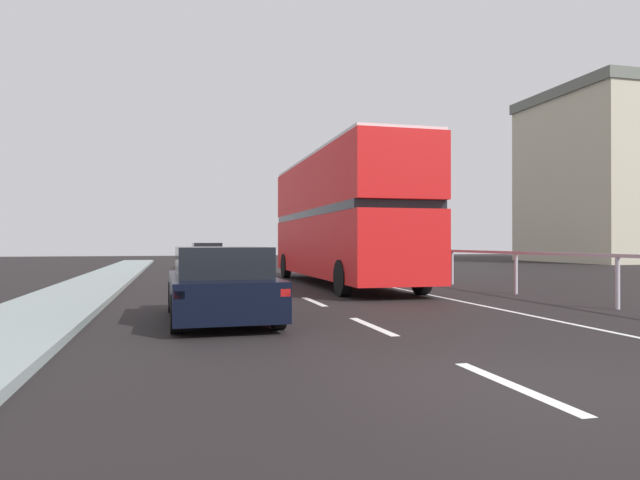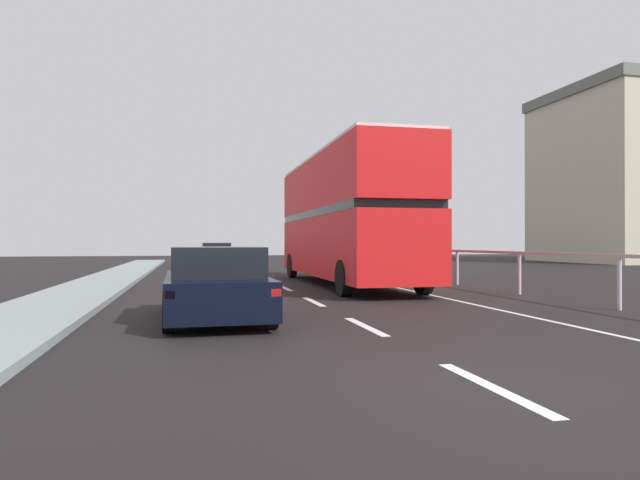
% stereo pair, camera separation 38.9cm
% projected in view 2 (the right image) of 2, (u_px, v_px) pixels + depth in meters
% --- Properties ---
extents(ground_plane, '(75.92, 120.00, 0.10)m').
position_uv_depth(ground_plane, '(486.00, 389.00, 5.84)').
color(ground_plane, black).
extents(lane_paint_markings, '(3.71, 46.00, 0.01)m').
position_uv_depth(lane_paint_markings, '(389.00, 298.00, 14.84)').
color(lane_paint_markings, silver).
rests_on(lane_paint_markings, ground).
extents(bridge_side_railing, '(0.10, 42.00, 1.22)m').
position_uv_depth(bridge_side_railing, '(519.00, 260.00, 15.98)').
color(bridge_side_railing, '#BAB2BF').
rests_on(bridge_side_railing, ground).
extents(double_decker_bus_red, '(2.66, 11.46, 4.44)m').
position_uv_depth(double_decker_bus_red, '(345.00, 216.00, 19.66)').
color(double_decker_bus_red, red).
rests_on(double_decker_bus_red, ground).
extents(hatchback_car_near, '(1.93, 4.31, 1.38)m').
position_uv_depth(hatchback_car_near, '(216.00, 285.00, 10.71)').
color(hatchback_car_near, black).
rests_on(hatchback_car_near, ground).
extents(sedan_car_ahead, '(1.84, 4.35, 1.45)m').
position_uv_depth(sedan_car_ahead, '(216.00, 256.00, 32.31)').
color(sedan_car_ahead, maroon).
rests_on(sedan_car_ahead, ground).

